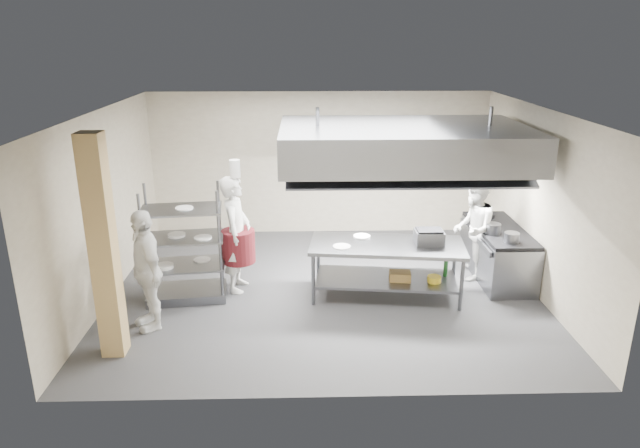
{
  "coord_description": "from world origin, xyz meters",
  "views": [
    {
      "loc": [
        -0.32,
        -8.78,
        4.13
      ],
      "look_at": [
        -0.07,
        0.2,
        1.1
      ],
      "focal_mm": 32.0,
      "sensor_mm": 36.0,
      "label": 1
    }
  ],
  "objects_px": {
    "island": "(386,270)",
    "cooking_range": "(497,254)",
    "chef_line": "(473,229)",
    "stockpot": "(493,229)",
    "chef_plating": "(146,270)",
    "griddle": "(429,237)",
    "chef_head": "(236,234)",
    "pass_rack": "(184,244)"
  },
  "relations": [
    {
      "from": "chef_head",
      "to": "chef_line",
      "type": "distance_m",
      "value": 4.07
    },
    {
      "from": "chef_plating",
      "to": "griddle",
      "type": "bearing_deg",
      "value": 72.86
    },
    {
      "from": "chef_line",
      "to": "stockpot",
      "type": "bearing_deg",
      "value": 63.57
    },
    {
      "from": "pass_rack",
      "to": "griddle",
      "type": "bearing_deg",
      "value": -7.46
    },
    {
      "from": "cooking_range",
      "to": "stockpot",
      "type": "xyz_separation_m",
      "value": [
        -0.22,
        -0.28,
        0.57
      ]
    },
    {
      "from": "chef_plating",
      "to": "stockpot",
      "type": "distance_m",
      "value": 5.63
    },
    {
      "from": "pass_rack",
      "to": "chef_line",
      "type": "height_order",
      "value": "pass_rack"
    },
    {
      "from": "chef_plating",
      "to": "stockpot",
      "type": "height_order",
      "value": "chef_plating"
    },
    {
      "from": "cooking_range",
      "to": "chef_line",
      "type": "bearing_deg",
      "value": -176.57
    },
    {
      "from": "pass_rack",
      "to": "cooking_range",
      "type": "relative_size",
      "value": 0.94
    },
    {
      "from": "chef_plating",
      "to": "stockpot",
      "type": "relative_size",
      "value": 7.07
    },
    {
      "from": "cooking_range",
      "to": "chef_line",
      "type": "xyz_separation_m",
      "value": [
        -0.48,
        -0.03,
        0.47
      ]
    },
    {
      "from": "pass_rack",
      "to": "stockpot",
      "type": "relative_size",
      "value": 7.35
    },
    {
      "from": "cooking_range",
      "to": "chef_line",
      "type": "distance_m",
      "value": 0.67
    },
    {
      "from": "chef_head",
      "to": "chef_plating",
      "type": "distance_m",
      "value": 1.72
    },
    {
      "from": "chef_head",
      "to": "griddle",
      "type": "bearing_deg",
      "value": -90.88
    },
    {
      "from": "cooking_range",
      "to": "griddle",
      "type": "xyz_separation_m",
      "value": [
        -1.41,
        -0.76,
        0.6
      ]
    },
    {
      "from": "island",
      "to": "chef_line",
      "type": "relative_size",
      "value": 1.38
    },
    {
      "from": "island",
      "to": "griddle",
      "type": "height_order",
      "value": "griddle"
    },
    {
      "from": "island",
      "to": "griddle",
      "type": "relative_size",
      "value": 5.5
    },
    {
      "from": "island",
      "to": "stockpot",
      "type": "relative_size",
      "value": 9.67
    },
    {
      "from": "chef_head",
      "to": "cooking_range",
      "type": "bearing_deg",
      "value": -79.25
    },
    {
      "from": "chef_plating",
      "to": "griddle",
      "type": "relative_size",
      "value": 4.02
    },
    {
      "from": "cooking_range",
      "to": "chef_plating",
      "type": "relative_size",
      "value": 1.11
    },
    {
      "from": "cooking_range",
      "to": "chef_plating",
      "type": "xyz_separation_m",
      "value": [
        -5.68,
        -1.68,
        0.48
      ]
    },
    {
      "from": "pass_rack",
      "to": "cooking_range",
      "type": "distance_m",
      "value": 5.4
    },
    {
      "from": "pass_rack",
      "to": "cooking_range",
      "type": "height_order",
      "value": "pass_rack"
    },
    {
      "from": "chef_line",
      "to": "chef_plating",
      "type": "height_order",
      "value": "chef_plating"
    },
    {
      "from": "pass_rack",
      "to": "chef_head",
      "type": "xyz_separation_m",
      "value": [
        0.8,
        0.32,
        0.04
      ]
    },
    {
      "from": "island",
      "to": "cooking_range",
      "type": "height_order",
      "value": "island"
    },
    {
      "from": "chef_line",
      "to": "chef_head",
      "type": "bearing_deg",
      "value": -66.48
    },
    {
      "from": "island",
      "to": "stockpot",
      "type": "distance_m",
      "value": 1.99
    },
    {
      "from": "cooking_range",
      "to": "pass_rack",
      "type": "bearing_deg",
      "value": -172.24
    },
    {
      "from": "island",
      "to": "cooking_range",
      "type": "relative_size",
      "value": 1.23
    },
    {
      "from": "island",
      "to": "chef_head",
      "type": "distance_m",
      "value": 2.53
    },
    {
      "from": "island",
      "to": "chef_head",
      "type": "height_order",
      "value": "chef_head"
    },
    {
      "from": "pass_rack",
      "to": "stockpot",
      "type": "height_order",
      "value": "pass_rack"
    },
    {
      "from": "cooking_range",
      "to": "chef_plating",
      "type": "height_order",
      "value": "chef_plating"
    },
    {
      "from": "chef_head",
      "to": "griddle",
      "type": "xyz_separation_m",
      "value": [
        3.12,
        -0.35,
        0.04
      ]
    },
    {
      "from": "cooking_range",
      "to": "chef_line",
      "type": "relative_size",
      "value": 1.12
    },
    {
      "from": "pass_rack",
      "to": "griddle",
      "type": "distance_m",
      "value": 3.92
    },
    {
      "from": "griddle",
      "to": "stockpot",
      "type": "xyz_separation_m",
      "value": [
        1.19,
        0.48,
        -0.03
      ]
    }
  ]
}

